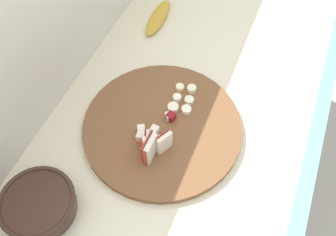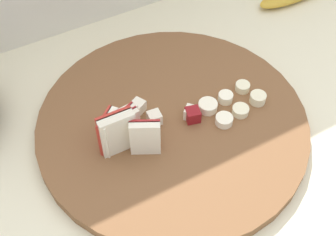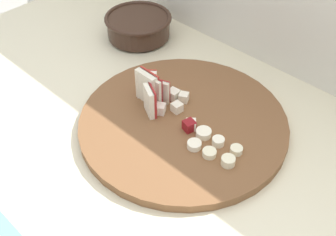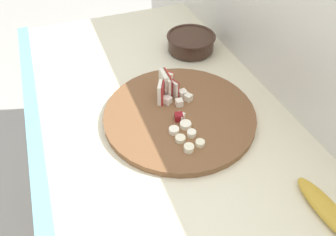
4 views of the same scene
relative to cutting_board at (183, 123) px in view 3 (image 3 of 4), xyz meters
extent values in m
cube|color=silver|center=(0.11, 0.31, -0.23)|extent=(2.40, 0.04, 1.37)
cylinder|color=brown|center=(0.00, 0.00, 0.00)|extent=(0.40, 0.40, 0.02)
cube|color=#A32323|center=(-0.06, -0.03, 0.04)|extent=(0.04, 0.02, 0.06)
cube|color=#EFE5CC|center=(-0.06, -0.03, 0.04)|extent=(0.04, 0.03, 0.06)
cube|color=#B22D23|center=(-0.09, 0.00, 0.04)|extent=(0.05, 0.01, 0.07)
cube|color=beige|center=(-0.09, -0.01, 0.04)|extent=(0.05, 0.01, 0.07)
cube|color=maroon|center=(-0.08, 0.00, 0.04)|extent=(0.04, 0.01, 0.06)
cube|color=beige|center=(-0.08, -0.01, 0.04)|extent=(0.04, 0.01, 0.06)
cube|color=#A32323|center=(-0.08, 0.01, 0.03)|extent=(0.05, 0.02, 0.05)
cube|color=beige|center=(-0.07, 0.00, 0.03)|extent=(0.05, 0.03, 0.05)
cube|color=#B22D23|center=(-0.10, 0.00, 0.04)|extent=(0.03, 0.03, 0.06)
cube|color=#EFE5CC|center=(-0.10, 0.00, 0.04)|extent=(0.04, 0.03, 0.06)
cube|color=maroon|center=(0.03, -0.01, 0.02)|extent=(0.02, 0.02, 0.02)
cube|color=#EFE5CC|center=(-0.05, -0.02, 0.02)|extent=(0.03, 0.03, 0.02)
cube|color=#EFE5CC|center=(-0.04, 0.04, 0.02)|extent=(0.02, 0.02, 0.02)
cube|color=#EFE5CC|center=(-0.05, 0.03, 0.02)|extent=(0.02, 0.02, 0.02)
cube|color=#EFE5CC|center=(0.03, -0.01, 0.02)|extent=(0.03, 0.03, 0.02)
cube|color=white|center=(-0.05, -0.02, 0.02)|extent=(0.03, 0.03, 0.02)
cube|color=#EFE5CC|center=(-0.02, 0.01, 0.02)|extent=(0.02, 0.02, 0.02)
cylinder|color=white|center=(0.06, -0.04, 0.02)|extent=(0.03, 0.03, 0.01)
cylinder|color=beige|center=(0.09, -0.04, 0.01)|extent=(0.02, 0.02, 0.01)
cylinder|color=beige|center=(0.13, -0.03, 0.02)|extent=(0.02, 0.02, 0.01)
cylinder|color=white|center=(0.06, -0.01, 0.02)|extent=(0.03, 0.03, 0.01)
cylinder|color=white|center=(0.09, -0.01, 0.02)|extent=(0.02, 0.02, 0.01)
cylinder|color=beige|center=(0.12, 0.00, 0.02)|extent=(0.02, 0.02, 0.01)
cylinder|color=#382319|center=(-0.29, 0.16, -0.01)|extent=(0.08, 0.08, 0.01)
cylinder|color=#382319|center=(-0.29, 0.16, 0.02)|extent=(0.15, 0.15, 0.05)
torus|color=#382319|center=(-0.29, 0.16, 0.04)|extent=(0.16, 0.16, 0.01)
camera|label=1|loc=(-0.44, -0.20, 0.77)|focal=38.73mm
camera|label=2|loc=(-0.21, -0.36, 0.51)|focal=47.72mm
camera|label=3|loc=(0.38, -0.44, 0.55)|focal=44.51mm
camera|label=4|loc=(0.57, -0.25, 0.57)|focal=34.16mm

